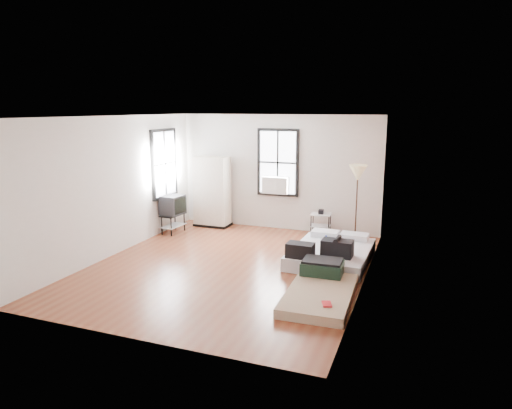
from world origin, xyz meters
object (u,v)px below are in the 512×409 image
at_px(side_table, 321,218).
at_px(floor_lamp, 358,177).
at_px(mattress_main, 331,252).
at_px(wardrobe, 212,192).
at_px(mattress_bare, 321,287).
at_px(tv_stand, 173,206).

bearing_deg(side_table, floor_lamp, -32.31).
height_order(mattress_main, wardrobe, wardrobe).
distance_m(mattress_main, side_table, 1.86).
bearing_deg(side_table, mattress_bare, -77.31).
bearing_deg(floor_lamp, side_table, 147.69).
relative_size(mattress_main, side_table, 3.23).
bearing_deg(wardrobe, mattress_bare, -43.04).
distance_m(wardrobe, side_table, 2.82).
xyz_separation_m(wardrobe, floor_lamp, (3.66, -0.49, 0.64)).
distance_m(mattress_main, floor_lamp, 1.82).
distance_m(floor_lamp, tv_stand, 4.36).
xyz_separation_m(wardrobe, side_table, (2.78, 0.07, -0.47)).
bearing_deg(floor_lamp, wardrobe, 172.40).
bearing_deg(wardrobe, mattress_main, -26.05).
height_order(wardrobe, floor_lamp, floor_lamp).
relative_size(wardrobe, side_table, 2.86).
bearing_deg(mattress_bare, tv_stand, 147.92).
height_order(mattress_main, side_table, mattress_main).
bearing_deg(tv_stand, wardrobe, 63.16).
xyz_separation_m(wardrobe, tv_stand, (-0.58, -0.95, -0.23)).
relative_size(mattress_main, tv_stand, 2.18).
distance_m(side_table, tv_stand, 3.52).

